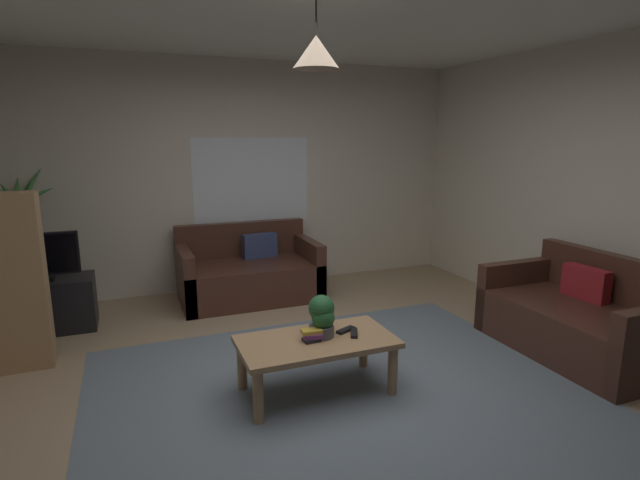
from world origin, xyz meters
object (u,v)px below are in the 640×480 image
object	(u,v)px
tv	(37,257)
potted_palm_corner	(22,249)
remote_on_table_0	(346,330)
couch_under_window	(249,275)
book_on_table_0	(311,340)
potted_plant_on_table	(322,315)
pendant_lamp	(316,52)
coffee_table	(317,347)
remote_on_table_1	(354,333)
book_on_table_1	(313,336)
couch_right_side	(579,321)
tv_stand	(43,306)
book_on_table_2	(312,331)

from	to	relation	value
tv	potted_palm_corner	world-z (taller)	potted_palm_corner
remote_on_table_0	couch_under_window	bearing A→B (deg)	-18.58
book_on_table_0	tv	bearing A→B (deg)	133.92
remote_on_table_0	tv	world-z (taller)	tv
book_on_table_0	tv	distance (m)	2.80
potted_palm_corner	potted_plant_on_table	bearing A→B (deg)	-46.93
pendant_lamp	book_on_table_0	bearing A→B (deg)	-154.25
couch_under_window	book_on_table_0	distance (m)	2.28
coffee_table	remote_on_table_1	xyz separation A→B (m)	(0.28, -0.02, 0.08)
coffee_table	potted_palm_corner	size ratio (longest dim) A/B	0.71
book_on_table_1	pendant_lamp	bearing A→B (deg)	29.03
tv	potted_palm_corner	size ratio (longest dim) A/B	0.45
remote_on_table_0	couch_right_side	bearing A→B (deg)	-120.47
remote_on_table_1	potted_plant_on_table	xyz separation A→B (m)	(-0.22, 0.07, 0.14)
remote_on_table_1	tv	size ratio (longest dim) A/B	0.23
remote_on_table_0	pendant_lamp	xyz separation A→B (m)	(-0.25, -0.05, 1.91)
book_on_table_0	couch_right_side	bearing A→B (deg)	-4.04
remote_on_table_0	pendant_lamp	bearing A→B (deg)	77.48
book_on_table_0	tv_stand	distance (m)	2.81
book_on_table_0	book_on_table_1	world-z (taller)	book_on_table_1
couch_under_window	book_on_table_1	bearing A→B (deg)	-92.14
book_on_table_0	potted_plant_on_table	size ratio (longest dim) A/B	0.38
tv_stand	couch_under_window	bearing A→B (deg)	6.86
potted_plant_on_table	potted_palm_corner	world-z (taller)	potted_palm_corner
pendant_lamp	book_on_table_2	bearing A→B (deg)	-170.68
coffee_table	tv_stand	bearing A→B (deg)	134.68
couch_under_window	tv_stand	bearing A→B (deg)	-173.14
coffee_table	potted_plant_on_table	bearing A→B (deg)	38.82
remote_on_table_0	tv	bearing A→B (deg)	25.28
potted_plant_on_table	potted_palm_corner	distance (m)	3.28
book_on_table_1	book_on_table_0	bearing A→B (deg)	-165.08
couch_right_side	potted_palm_corner	distance (m)	5.23
tv	potted_plant_on_table	bearing A→B (deg)	-43.44
book_on_table_2	tv	xyz separation A→B (m)	(-1.94, 1.99, 0.26)
couch_under_window	coffee_table	bearing A→B (deg)	-91.22
couch_under_window	tv	bearing A→B (deg)	-172.54
book_on_table_1	pendant_lamp	world-z (taller)	pendant_lamp
tv_stand	potted_palm_corner	size ratio (longest dim) A/B	0.58
book_on_table_0	tv	world-z (taller)	tv
couch_right_side	remote_on_table_0	bearing A→B (deg)	-96.64
remote_on_table_1	tv_stand	world-z (taller)	tv_stand
book_on_table_0	remote_on_table_1	world-z (taller)	book_on_table_0
coffee_table	pendant_lamp	world-z (taller)	pendant_lamp
book_on_table_2	pendant_lamp	bearing A→B (deg)	9.32
couch_under_window	coffee_table	world-z (taller)	couch_under_window
tv	couch_right_side	bearing A→B (deg)	-26.81
coffee_table	remote_on_table_0	distance (m)	0.27
potted_plant_on_table	potted_palm_corner	size ratio (longest dim) A/B	0.19
book_on_table_2	tv_stand	size ratio (longest dim) A/B	0.16
book_on_table_2	pendant_lamp	world-z (taller)	pendant_lamp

